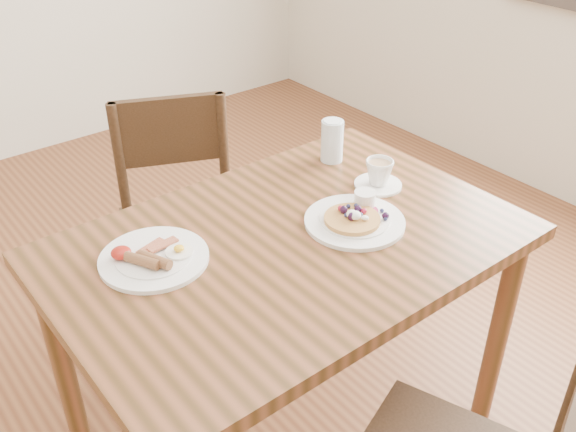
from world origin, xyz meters
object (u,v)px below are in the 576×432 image
(teacup_saucer, at_px, (379,175))
(dining_table, at_px, (288,269))
(breakfast_plate, at_px, (152,258))
(chair_far, at_px, (181,217))
(pancake_plate, at_px, (355,218))
(water_glass, at_px, (332,141))

(teacup_saucer, bearing_deg, dining_table, -172.38)
(dining_table, bearing_deg, breakfast_plate, 157.76)
(chair_far, height_order, teacup_saucer, chair_far)
(pancake_plate, bearing_deg, water_glass, 58.12)
(dining_table, height_order, chair_far, chair_far)
(pancake_plate, xyz_separation_m, water_glass, (0.19, 0.31, 0.05))
(chair_far, bearing_deg, breakfast_plate, 79.27)
(chair_far, bearing_deg, teacup_saucer, 145.44)
(breakfast_plate, xyz_separation_m, water_glass, (0.70, 0.13, 0.06))
(dining_table, xyz_separation_m, breakfast_plate, (-0.32, 0.13, 0.11))
(chair_far, height_order, pancake_plate, chair_far)
(chair_far, xyz_separation_m, breakfast_plate, (-0.35, -0.50, 0.27))
(pancake_plate, height_order, water_glass, water_glass)
(dining_table, distance_m, breakfast_plate, 0.36)
(dining_table, height_order, pancake_plate, pancake_plate)
(pancake_plate, distance_m, teacup_saucer, 0.22)
(pancake_plate, relative_size, breakfast_plate, 1.00)
(breakfast_plate, relative_size, teacup_saucer, 1.93)
(pancake_plate, distance_m, water_glass, 0.37)
(dining_table, bearing_deg, teacup_saucer, 7.62)
(breakfast_plate, bearing_deg, water_glass, 10.39)
(dining_table, xyz_separation_m, pancake_plate, (0.19, -0.05, 0.11))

